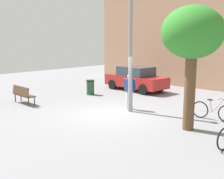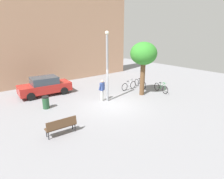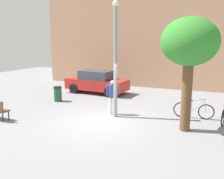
{
  "view_description": "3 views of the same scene",
  "coord_description": "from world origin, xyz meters",
  "views": [
    {
      "loc": [
        8.03,
        -8.7,
        3.2
      ],
      "look_at": [
        -0.28,
        0.33,
        1.04
      ],
      "focal_mm": 44.45,
      "sensor_mm": 36.0,
      "label": 1
    },
    {
      "loc": [
        -8.33,
        -10.19,
        5.21
      ],
      "look_at": [
        -0.08,
        0.0,
        1.22
      ],
      "focal_mm": 30.85,
      "sensor_mm": 36.0,
      "label": 2
    },
    {
      "loc": [
        4.4,
        -9.4,
        3.51
      ],
      "look_at": [
        0.24,
        0.57,
        1.38
      ],
      "focal_mm": 39.51,
      "sensor_mm": 36.0,
      "label": 3
    }
  ],
  "objects": [
    {
      "name": "ground_plane",
      "position": [
        0.0,
        0.0,
        0.0
      ],
      "size": [
        36.0,
        36.0,
        0.0
      ],
      "primitive_type": "plane",
      "color": "gray"
    },
    {
      "name": "building_facade",
      "position": [
        0.0,
        9.81,
        4.59
      ],
      "size": [
        17.99,
        2.0,
        9.17
      ],
      "primitive_type": "cube",
      "color": "tan",
      "rests_on": "ground_plane"
    },
    {
      "name": "lamppost",
      "position": [
        0.25,
        0.97,
        2.83
      ],
      "size": [
        0.28,
        0.28,
        5.23
      ],
      "color": "gray",
      "rests_on": "ground_plane"
    },
    {
      "name": "person_by_lamppost",
      "position": [
        -0.02,
        1.27,
        0.97
      ],
      "size": [
        0.63,
        0.45,
        1.67
      ],
      "color": "white",
      "rests_on": "ground_plane"
    },
    {
      "name": "park_bench",
      "position": [
        -4.73,
        -1.57,
        0.55
      ],
      "size": [
        1.62,
        0.55,
        0.92
      ],
      "color": "#513823",
      "rests_on": "ground_plane"
    },
    {
      "name": "plaza_tree",
      "position": [
        3.48,
        0.35,
        3.39
      ],
      "size": [
        2.16,
        2.16,
        4.41
      ],
      "color": "brown",
      "rests_on": "ground_plane"
    },
    {
      "name": "bicycle_green",
      "position": [
        5.32,
        -0.23,
        0.38
      ],
      "size": [
        0.44,
        1.78,
        0.97
      ],
      "color": "black",
      "rests_on": "ground_plane"
    },
    {
      "name": "bicycle_silver",
      "position": [
        3.66,
        2.13,
        0.38
      ],
      "size": [
        1.81,
        0.1,
        0.97
      ],
      "color": "black",
      "rests_on": "ground_plane"
    },
    {
      "name": "bicycle_black",
      "position": [
        4.99,
        1.97,
        0.38
      ],
      "size": [
        0.4,
        1.78,
        0.97
      ],
      "color": "black",
      "rests_on": "ground_plane"
    },
    {
      "name": "parked_car_red",
      "position": [
        -2.93,
        5.5,
        0.77
      ],
      "size": [
        4.32,
        2.08,
        1.55
      ],
      "color": "#AD231E",
      "rests_on": "ground_plane"
    },
    {
      "name": "trash_bin",
      "position": [
        -4.02,
        2.48,
        0.45
      ],
      "size": [
        0.48,
        0.48,
        0.88
      ],
      "color": "#234C2D",
      "rests_on": "ground_plane"
    }
  ]
}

